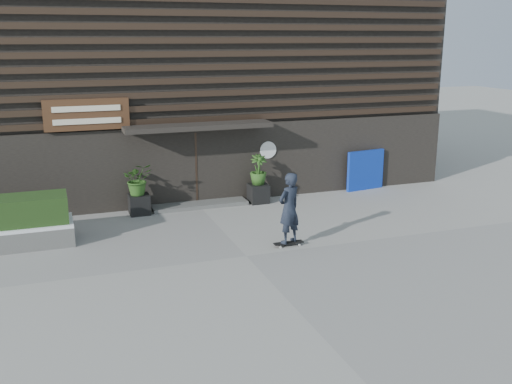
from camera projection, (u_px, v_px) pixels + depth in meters
name	position (u px, v px, depth m)	size (l,w,h in m)	color
ground	(246.00, 256.00, 14.21)	(80.00, 80.00, 0.00)	gray
entrance_step	(199.00, 204.00, 18.38)	(3.00, 0.80, 0.12)	#4F4F4D
planter_pot_left	(139.00, 204.00, 17.51)	(0.60, 0.60, 0.60)	black
bamboo_left	(138.00, 179.00, 17.31)	(0.86, 0.75, 0.96)	#2D591E
planter_pot_right	(258.00, 193.00, 18.75)	(0.60, 0.60, 0.60)	black
bamboo_right	(258.00, 170.00, 18.55)	(0.54, 0.54, 0.96)	#2D591E
raised_bed	(1.00, 238.00, 14.73)	(3.50, 1.20, 0.50)	#51514F
snow_layer	(0.00, 227.00, 14.66)	(3.50, 1.20, 0.08)	white
blue_tarp	(365.00, 170.00, 20.24)	(1.47, 0.12, 1.38)	#0C2DA8
building	(162.00, 69.00, 22.24)	(18.00, 11.00, 8.00)	black
skateboarder	(289.00, 208.00, 14.65)	(0.78, 0.66, 1.91)	black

